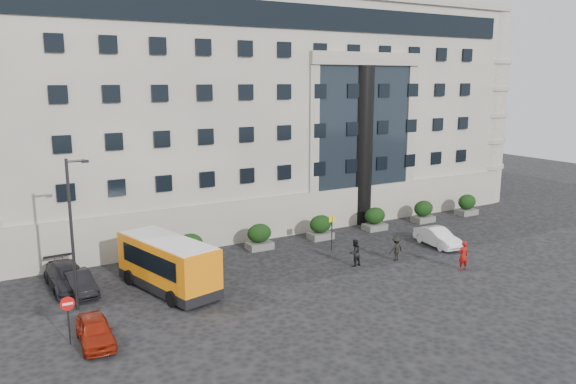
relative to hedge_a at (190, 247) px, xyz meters
name	(u,v)px	position (x,y,z in m)	size (l,w,h in m)	color
ground	(302,286)	(4.00, -7.80, -0.93)	(120.00, 120.00, 0.00)	black
civic_building	(235,111)	(10.00, 14.20, 8.07)	(44.00, 24.00, 18.00)	gray
entrance_column	(362,146)	(16.00, 2.50, 5.57)	(1.80, 1.80, 13.00)	black
hedge_a	(190,247)	(0.00, 0.00, 0.00)	(1.80, 1.26, 1.84)	#51514E
hedge_b	(259,236)	(5.20, 0.00, 0.00)	(1.80, 1.26, 1.84)	#51514E
hedge_c	(321,227)	(10.40, 0.00, 0.00)	(1.80, 1.26, 1.84)	#51514E
hedge_d	(375,219)	(15.60, 0.00, 0.00)	(1.80, 1.26, 1.84)	#51514E
hedge_e	(423,211)	(20.80, 0.00, 0.00)	(1.80, 1.26, 1.84)	#51514E
hedge_f	(467,205)	(26.00, 0.00, 0.00)	(1.80, 1.26, 1.84)	#51514E
street_lamp	(73,229)	(-7.94, -4.80, 3.44)	(1.16, 0.18, 8.00)	#262628
bus_stop_sign	(332,227)	(9.50, -2.80, 0.80)	(0.50, 0.08, 2.52)	#262628
no_entry_sign	(68,311)	(-9.00, -8.84, 0.72)	(0.64, 0.16, 2.32)	#262628
minibus	(168,262)	(-2.93, -4.43, 0.72)	(4.13, 7.55, 2.99)	orange
red_truck	(39,224)	(-8.07, 10.14, 0.35)	(2.90, 4.93, 2.49)	maroon
parked_car_a	(95,331)	(-7.97, -9.27, -0.31)	(1.46, 3.62, 1.23)	maroon
parked_car_b	(79,283)	(-7.50, -2.43, -0.30)	(1.32, 3.79, 1.25)	black
parked_car_c	(67,276)	(-7.93, -1.29, -0.21)	(2.01, 4.93, 1.43)	black
parked_car_d	(42,247)	(-8.40, 5.88, -0.23)	(2.31, 5.01, 1.39)	black
white_taxi	(437,237)	(16.71, -5.80, -0.26)	(1.41, 4.05, 1.34)	silver
pedestrian_a	(463,256)	(14.31, -10.45, 0.02)	(0.70, 0.46, 1.91)	maroon
pedestrian_b	(355,253)	(8.85, -6.37, -0.04)	(0.87, 0.67, 1.78)	black
pedestrian_c	(396,249)	(11.92, -6.84, -0.11)	(1.06, 0.61, 1.64)	black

